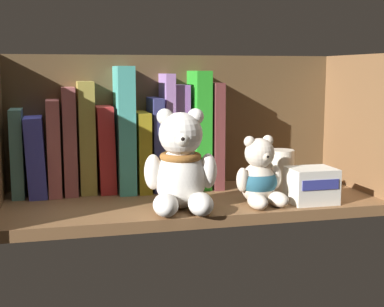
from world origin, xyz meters
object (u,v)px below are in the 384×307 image
object	(u,v)px
book_0	(18,152)
book_1	(36,155)
book_3	(69,140)
book_4	(86,137)
book_8	(154,143)
teddy_bear_larger	(181,167)
pillar_candle	(280,171)
book_5	(105,148)
book_6	(123,128)
book_12	(211,134)
book_11	(197,129)
book_10	(180,136)
teddy_bear_smaller	(259,178)
small_product_box	(311,185)
book_9	(165,131)
book_7	(140,150)
book_2	(54,147)

from	to	relation	value
book_0	book_1	distance (cm)	3.41
book_3	book_4	xyz separation A→B (cm)	(3.30, 0.00, 0.54)
book_0	book_8	world-z (taller)	book_8
teddy_bear_larger	pillar_candle	size ratio (longest dim) A/B	2.06
book_5	pillar_candle	size ratio (longest dim) A/B	2.00
book_6	book_12	xyz separation A→B (cm)	(18.38, 0.00, -1.63)
book_0	book_11	size ratio (longest dim) A/B	0.70
book_6	book_10	bearing A→B (deg)	0.00
book_4	pillar_candle	bearing A→B (deg)	-16.40
teddy_bear_smaller	book_10	bearing A→B (deg)	118.58
book_1	small_product_box	world-z (taller)	book_1
book_6	book_0	bearing A→B (deg)	180.00
book_9	book_10	bearing A→B (deg)	0.00
book_0	book_10	xyz separation A→B (cm)	(32.03, 0.00, 2.16)
book_1	teddy_bear_larger	size ratio (longest dim) A/B	0.87
book_3	book_11	world-z (taller)	book_11
book_7	book_12	distance (cm)	15.25
book_2	book_11	distance (cm)	29.03
pillar_candle	book_5	bearing A→B (deg)	161.94
book_6	book_3	bearing A→B (deg)	180.00
book_10	teddy_bear_larger	xyz separation A→B (cm)	(-4.21, -19.13, -3.07)
book_8	book_9	world-z (taller)	book_9
teddy_bear_smaller	book_7	bearing A→B (deg)	134.55
book_12	teddy_bear_larger	size ratio (longest dim) A/B	1.23
book_8	book_7	bearing A→B (deg)	180.00
book_5	book_12	size ratio (longest dim) A/B	0.79
teddy_bear_larger	book_6	bearing A→B (deg)	111.44
book_11	teddy_bear_larger	distance (cm)	21.14
book_1	pillar_candle	bearing A→B (deg)	-13.12
book_1	book_6	world-z (taller)	book_6
book_5	book_9	distance (cm)	12.82
book_5	book_6	world-z (taller)	book_6
book_0	book_4	xyz separation A→B (cm)	(13.00, 0.00, 2.54)
book_0	book_1	xyz separation A→B (cm)	(3.33, 0.00, -0.76)
teddy_bear_larger	book_8	bearing A→B (deg)	93.88
book_9	book_10	size ratio (longest dim) A/B	1.11
book_4	teddy_bear_larger	bearing A→B (deg)	-52.24
teddy_bear_smaller	book_2	bearing A→B (deg)	152.02
book_6	book_8	world-z (taller)	book_6
book_9	small_product_box	distance (cm)	31.66
book_1	teddy_bear_smaller	bearing A→B (deg)	-25.87
book_9	teddy_bear_smaller	size ratio (longest dim) A/B	1.87
book_11	teddy_bear_larger	xyz separation A→B (cm)	(-7.80, -19.13, -4.46)
book_8	book_11	bearing A→B (deg)	0.00
book_1	book_6	bearing A→B (deg)	0.00
book_3	book_9	distance (cm)	19.37
book_1	book_0	bearing A→B (deg)	180.00
book_9	book_11	bearing A→B (deg)	0.00
teddy_bear_smaller	small_product_box	distance (cm)	9.89
book_8	teddy_bear_smaller	size ratio (longest dim) A/B	1.49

